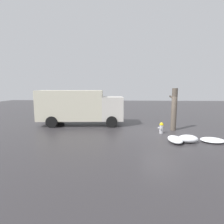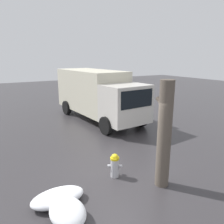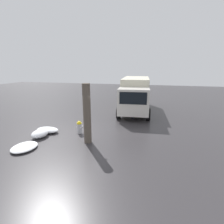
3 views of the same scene
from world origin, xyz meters
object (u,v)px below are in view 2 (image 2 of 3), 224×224
Objects in this scene: tree_trunk at (164,135)px; delivery_truck at (97,93)px; pedestrian at (121,112)px; fire_hydrant at (115,165)px.

tree_trunk is 7.58m from delivery_truck.
pedestrian is at bearing -19.44° from tree_trunk.
fire_hydrant is 0.11× the size of delivery_truck.
delivery_truck reaches higher than fire_hydrant.
tree_trunk is at bearing 73.69° from delivery_truck.
pedestrian is (-2.48, -0.16, -0.67)m from delivery_truck.
pedestrian is (3.85, -2.71, 0.53)m from fire_hydrant.
delivery_truck is 2.58m from pedestrian.
delivery_truck is at bearing -12.03° from tree_trunk.
delivery_truck is at bearing 8.27° from fire_hydrant.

